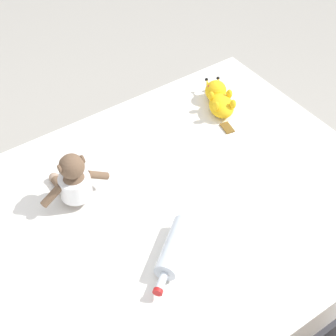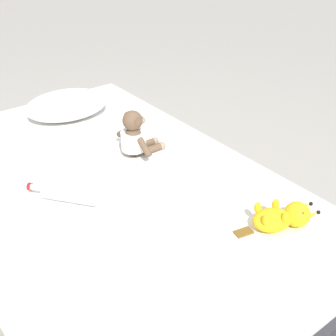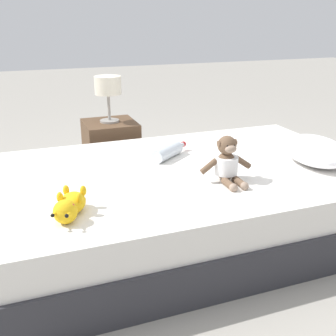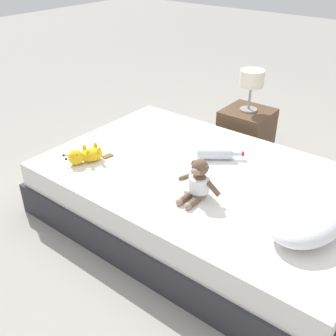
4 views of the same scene
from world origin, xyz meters
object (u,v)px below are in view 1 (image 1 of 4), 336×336
object	(u,v)px
glass_bottle	(174,248)
plush_monkey	(73,181)
bed	(136,257)
plush_yellow_creature	(219,99)

from	to	relation	value
glass_bottle	plush_monkey	bearing A→B (deg)	19.89
bed	glass_bottle	bearing A→B (deg)	-166.14
plush_monkey	glass_bottle	xyz separation A→B (m)	(-0.43, -0.16, -0.06)
plush_yellow_creature	glass_bottle	size ratio (longest dim) A/B	1.13
bed	plush_yellow_creature	size ratio (longest dim) A/B	6.61
plush_yellow_creature	plush_monkey	bearing A→B (deg)	98.92
bed	plush_monkey	xyz separation A→B (m)	(0.24, 0.11, 0.29)
plush_yellow_creature	glass_bottle	bearing A→B (deg)	130.85
bed	glass_bottle	distance (m)	0.31
plush_yellow_creature	glass_bottle	xyz separation A→B (m)	(-0.56, 0.65, -0.01)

